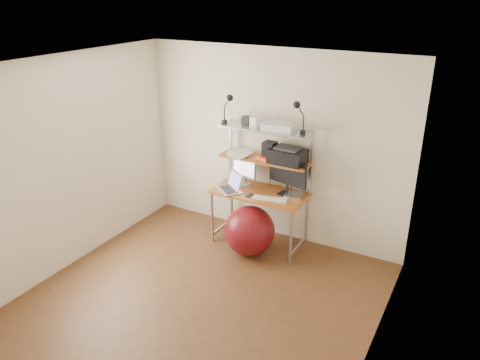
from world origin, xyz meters
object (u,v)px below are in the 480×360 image
object	(u,v)px
exercise_ball	(250,231)
laptop	(231,186)
printer	(288,155)
monitor_silver	(244,168)
monitor_black	(288,174)

from	to	relation	value
exercise_ball	laptop	bearing A→B (deg)	154.76
printer	exercise_ball	distance (m)	1.06
monitor_silver	monitor_black	distance (m)	0.63
monitor_silver	printer	size ratio (longest dim) A/B	0.97
printer	laptop	bearing A→B (deg)	-156.84
monitor_black	exercise_ball	bearing A→B (deg)	-115.84
printer	monitor_black	bearing A→B (deg)	-45.27
laptop	printer	xyz separation A→B (m)	(0.66, 0.25, 0.45)
monitor_silver	laptop	xyz separation A→B (m)	(-0.05, -0.25, -0.17)
printer	exercise_ball	world-z (taller)	printer
monitor_silver	monitor_black	xyz separation A→B (m)	(0.63, -0.03, 0.05)
monitor_black	laptop	xyz separation A→B (m)	(-0.68, -0.22, -0.22)
laptop	exercise_ball	distance (m)	0.61
monitor_black	exercise_ball	size ratio (longest dim) A/B	0.86
monitor_silver	monitor_black	size ratio (longest dim) A/B	0.78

